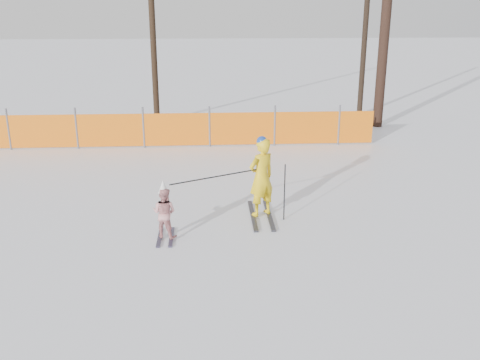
# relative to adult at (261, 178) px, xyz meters

# --- Properties ---
(ground) EXTENTS (120.00, 120.00, 0.00)m
(ground) POSITION_rel_adult_xyz_m (-0.47, -1.10, -0.85)
(ground) COLOR white
(ground) RESTS_ON ground
(adult) EXTENTS (0.71, 1.64, 1.71)m
(adult) POSITION_rel_adult_xyz_m (0.00, 0.00, 0.00)
(adult) COLOR black
(adult) RESTS_ON ground
(child) EXTENTS (0.57, 0.87, 1.15)m
(child) POSITION_rel_adult_xyz_m (-1.90, -0.96, -0.32)
(child) COLOR black
(child) RESTS_ON ground
(ski_poles) EXTENTS (2.26, 0.87, 1.18)m
(ski_poles) POSITION_rel_adult_xyz_m (-0.41, -0.37, 0.02)
(ski_poles) COLOR black
(ski_poles) RESTS_ON ground
(safety_fence) EXTENTS (17.09, 0.06, 1.25)m
(safety_fence) POSITION_rel_adult_xyz_m (-4.53, 5.76, -0.29)
(safety_fence) COLOR #595960
(safety_fence) RESTS_ON ground
(tree_trunks) EXTENTS (8.23, 2.33, 6.80)m
(tree_trunks) POSITION_rel_adult_xyz_m (3.03, 8.96, 2.31)
(tree_trunks) COLOR black
(tree_trunks) RESTS_ON ground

